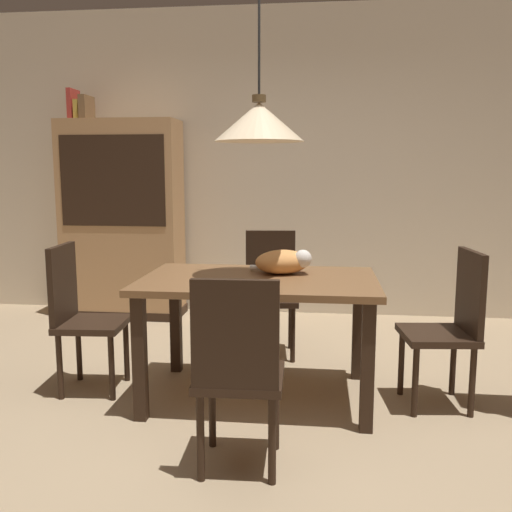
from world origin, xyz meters
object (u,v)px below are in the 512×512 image
object	(u,v)px
dining_table	(259,294)
chair_right_side	(451,322)
chair_far_back	(270,287)
chair_left_side	(80,311)
book_brown_thick	(87,108)
cat_sleeping	(284,262)
hutch_bookcase	(123,224)
chair_near_front	(238,366)
pendant_lamp	(259,121)
book_red_tall	(74,105)
book_yellow_short	(80,110)

from	to	relation	value
dining_table	chair_right_side	distance (m)	1.14
chair_far_back	chair_left_side	world-z (taller)	same
book_brown_thick	cat_sleeping	bearing A→B (deg)	-40.95
chair_left_side	hutch_bookcase	world-z (taller)	hutch_bookcase
chair_near_front	chair_left_side	distance (m)	1.43
dining_table	chair_near_front	xyz separation A→B (m)	(0.00, -0.88, -0.14)
pendant_lamp	book_red_tall	world-z (taller)	pendant_lamp
cat_sleeping	book_red_tall	distance (m)	2.92
cat_sleeping	book_yellow_short	bearing A→B (deg)	140.04
chair_near_front	book_brown_thick	xyz separation A→B (m)	(-1.81, 2.71, 1.45)
chair_far_back	book_brown_thick	distance (m)	2.50
chair_near_front	chair_far_back	distance (m)	1.76
chair_right_side	book_yellow_short	distance (m)	3.79
hutch_bookcase	dining_table	bearing A→B (deg)	-50.58
hutch_bookcase	book_red_tall	size ratio (longest dim) A/B	6.61
dining_table	chair_far_back	size ratio (longest dim) A/B	1.51
chair_far_back	book_yellow_short	world-z (taller)	book_yellow_short
cat_sleeping	chair_near_front	bearing A→B (deg)	-97.76
cat_sleeping	pendant_lamp	world-z (taller)	pendant_lamp
pendant_lamp	book_yellow_short	size ratio (longest dim) A/B	6.50
book_brown_thick	chair_right_side	bearing A→B (deg)	-31.83
chair_right_side	chair_far_back	bearing A→B (deg)	142.55
chair_far_back	chair_left_side	xyz separation A→B (m)	(-1.12, -0.88, 0.00)
chair_right_side	book_yellow_short	xyz separation A→B (m)	(-3.00, 1.82, 1.43)
chair_far_back	book_brown_thick	size ratio (longest dim) A/B	3.88
hutch_bookcase	book_yellow_short	size ratio (longest dim) A/B	9.25
pendant_lamp	book_brown_thick	xyz separation A→B (m)	(-1.81, 1.83, 0.30)
chair_right_side	dining_table	bearing A→B (deg)	-179.60
chair_left_side	hutch_bookcase	size ratio (longest dim) A/B	0.50
cat_sleeping	chair_left_side	bearing A→B (deg)	-173.48
book_red_tall	book_brown_thick	bearing A→B (deg)	0.00
chair_near_front	book_brown_thick	distance (m)	3.56
chair_near_front	book_yellow_short	xyz separation A→B (m)	(-1.88, 2.71, 1.43)
chair_far_back	hutch_bookcase	bearing A→B (deg)	147.55
chair_far_back	cat_sleeping	bearing A→B (deg)	-78.59
hutch_bookcase	chair_left_side	bearing A→B (deg)	-78.44
hutch_bookcase	book_brown_thick	size ratio (longest dim) A/B	7.71
dining_table	pendant_lamp	world-z (taller)	pendant_lamp
cat_sleeping	hutch_bookcase	world-z (taller)	hutch_bookcase
dining_table	book_brown_thick	bearing A→B (deg)	134.64
chair_far_back	cat_sleeping	world-z (taller)	chair_far_back
chair_right_side	book_brown_thick	size ratio (longest dim) A/B	3.88
chair_right_side	cat_sleeping	xyz separation A→B (m)	(-0.99, 0.13, 0.32)
chair_right_side	hutch_bookcase	size ratio (longest dim) A/B	0.50
chair_left_side	book_yellow_short	distance (m)	2.44
chair_right_side	book_yellow_short	size ratio (longest dim) A/B	4.65
book_yellow_short	chair_far_back	bearing A→B (deg)	-27.01
chair_right_side	cat_sleeping	bearing A→B (deg)	172.38
chair_far_back	pendant_lamp	distance (m)	1.45
chair_far_back	chair_left_side	size ratio (longest dim) A/B	1.00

